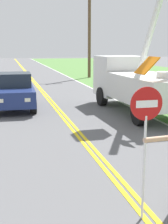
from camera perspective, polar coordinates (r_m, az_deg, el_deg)
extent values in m
cube|color=yellow|center=(20.63, -7.45, 3.37)|extent=(0.11, 110.00, 0.01)
cube|color=yellow|center=(20.65, -6.95, 3.40)|extent=(0.11, 110.00, 0.01)
cube|color=silver|center=(21.35, 2.46, 3.75)|extent=(0.12, 110.00, 0.01)
cylinder|color=tan|center=(5.60, 13.33, -4.66)|extent=(0.61, 0.14, 0.09)
cylinder|color=silver|center=(5.62, 10.62, -9.90)|extent=(0.04, 0.04, 1.85)
cylinder|color=#B71414|center=(5.31, 11.07, 1.45)|extent=(0.56, 0.03, 0.56)
cube|color=white|center=(5.30, 11.16, 1.42)|extent=(0.38, 0.01, 0.12)
cube|color=silver|center=(13.56, 11.94, 4.01)|extent=(2.48, 4.69, 1.10)
cube|color=silver|center=(16.64, 6.40, 6.45)|extent=(2.28, 2.18, 2.00)
cube|color=#1E2833|center=(17.57, 5.13, 7.74)|extent=(1.98, 0.14, 0.90)
cylinder|color=silver|center=(12.69, 14.02, 6.44)|extent=(0.56, 0.56, 0.24)
cylinder|color=silver|center=(13.57, 12.21, 15.15)|extent=(0.33, 2.27, 3.78)
cube|color=orange|center=(11.32, 11.14, 8.15)|extent=(0.62, 0.82, 0.59)
cylinder|color=black|center=(16.21, 3.22, 2.80)|extent=(0.36, 0.93, 0.92)
cylinder|color=black|center=(17.00, 9.80, 3.07)|extent=(0.36, 0.93, 0.92)
cylinder|color=black|center=(12.31, 9.80, -0.22)|extent=(0.36, 0.93, 0.92)
cube|color=navy|center=(15.60, -12.37, 3.09)|extent=(1.96, 4.15, 0.72)
cube|color=#1E2833|center=(15.76, -12.48, 5.66)|extent=(1.67, 1.77, 0.64)
cube|color=#EAEACC|center=(13.60, -10.03, 2.14)|extent=(0.24, 0.07, 0.16)
cube|color=#EAEACC|center=(13.60, -14.68, 1.94)|extent=(0.24, 0.07, 0.16)
cylinder|color=black|center=(14.43, -9.04, 1.07)|extent=(0.30, 0.69, 0.68)
cylinder|color=black|center=(16.93, -9.55, 2.63)|extent=(0.30, 0.69, 0.68)
cylinder|color=brown|center=(30.53, 0.96, 14.21)|extent=(0.28, 0.28, 8.57)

